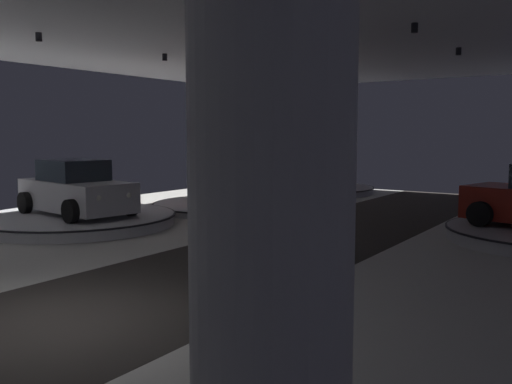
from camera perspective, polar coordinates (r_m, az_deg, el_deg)
ground at (r=9.05m, az=-20.18°, el=-12.87°), size 24.00×44.00×0.06m
column_right at (r=4.49m, az=1.61°, el=4.71°), size 1.37×1.37×5.50m
display_platform_deep_left at (r=26.96m, az=5.84°, el=0.32°), size 5.97×5.97×0.30m
display_car_deep_left at (r=26.86m, az=5.88°, el=2.22°), size 4.29×4.19×1.71m
display_platform_far_left at (r=20.99m, az=-3.00°, el=-1.38°), size 5.68×5.68×0.24m
pickup_truck_far_left at (r=20.56m, az=-2.99°, el=1.38°), size 4.96×5.45×2.30m
display_platform_mid_left at (r=18.05m, az=-18.05°, el=-2.72°), size 6.10×6.10×0.35m
display_car_mid_left at (r=17.97m, az=-18.20°, el=0.20°), size 4.42×2.72×1.71m
visitor_walking_near at (r=13.53m, az=-4.86°, el=-2.24°), size 0.32×0.32×1.59m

